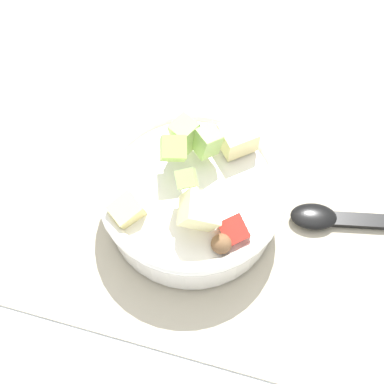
# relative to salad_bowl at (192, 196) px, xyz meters

# --- Properties ---
(ground_plane) EXTENTS (2.40, 2.40, 0.00)m
(ground_plane) POSITION_rel_salad_bowl_xyz_m (-0.01, 0.01, -0.05)
(ground_plane) COLOR silver
(placemat) EXTENTS (0.44, 0.32, 0.01)m
(placemat) POSITION_rel_salad_bowl_xyz_m (-0.01, 0.01, -0.04)
(placemat) COLOR #BCB299
(placemat) RESTS_ON ground_plane
(salad_bowl) EXTENTS (0.22, 0.22, 0.13)m
(salad_bowl) POSITION_rel_salad_bowl_xyz_m (0.00, 0.00, 0.00)
(salad_bowl) COLOR white
(salad_bowl) RESTS_ON placemat
(serving_spoon) EXTENTS (0.21, 0.07, 0.01)m
(serving_spoon) POSITION_rel_salad_bowl_xyz_m (-0.19, -0.04, -0.04)
(serving_spoon) COLOR black
(serving_spoon) RESTS_ON placemat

